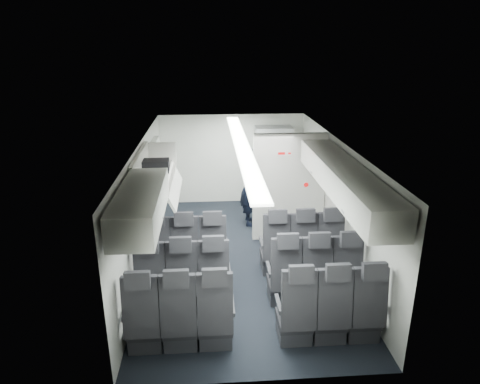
{
  "coord_description": "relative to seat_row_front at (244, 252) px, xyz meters",
  "views": [
    {
      "loc": [
        -0.55,
        -6.95,
        3.75
      ],
      "look_at": [
        0.0,
        0.4,
        1.15
      ],
      "focal_mm": 32.0,
      "sensor_mm": 36.0,
      "label": 1
    }
  ],
  "objects": [
    {
      "name": "boarding_door",
      "position": [
        -1.64,
        2.09,
        0.55
      ],
      "size": [
        0.12,
        1.27,
        1.86
      ],
      "color": "silver",
      "rests_on": "cabin_shell"
    },
    {
      "name": "papers",
      "position": [
        0.49,
        2.1,
        0.64
      ],
      "size": [
        0.21,
        0.06,
        0.15
      ],
      "primitive_type": "cube",
      "rotation": [
        0.0,
        0.0,
        -0.18
      ],
      "color": "white",
      "rests_on": "flight_attendant"
    },
    {
      "name": "seat_row_mid",
      "position": [
        0.0,
        -0.9,
        0.0
      ],
      "size": [
        3.33,
        0.56,
        1.24
      ],
      "color": "black",
      "rests_on": "cabin_shell"
    },
    {
      "name": "overhead_bin_left_front_open",
      "position": [
        -1.44,
        0.28,
        1.33
      ],
      "size": [
        0.64,
        1.7,
        0.72
      ],
      "color": "#9E9E93",
      "rests_on": "cabin_shell"
    },
    {
      "name": "overhead_bin_right_front",
      "position": [
        1.4,
        0.28,
        1.46
      ],
      "size": [
        0.53,
        1.7,
        0.4
      ],
      "color": "silver",
      "rests_on": "cabin_shell"
    },
    {
      "name": "seat_row_front",
      "position": [
        0.0,
        0.0,
        0.0
      ],
      "size": [
        3.33,
        0.56,
        1.24
      ],
      "color": "black",
      "rests_on": "cabin_shell"
    },
    {
      "name": "galley_unit",
      "position": [
        0.95,
        3.25,
        0.55
      ],
      "size": [
        0.85,
        0.52,
        1.9
      ],
      "color": "#939399",
      "rests_on": "cabin_shell"
    },
    {
      "name": "seat_row_rear",
      "position": [
        0.0,
        -1.8,
        0.0
      ],
      "size": [
        3.33,
        0.56,
        1.24
      ],
      "color": "black",
      "rests_on": "cabin_shell"
    },
    {
      "name": "overhead_bin_left_rear",
      "position": [
        -1.4,
        -1.47,
        1.46
      ],
      "size": [
        0.53,
        1.8,
        0.4
      ],
      "color": "silver",
      "rests_on": "cabin_shell"
    },
    {
      "name": "flight_attendant",
      "position": [
        0.3,
        2.15,
        0.44
      ],
      "size": [
        0.42,
        0.63,
        1.68
      ],
      "primitive_type": "imported",
      "rotation": [
        0.0,
        0.0,
        1.61
      ],
      "color": "black",
      "rests_on": "ground"
    },
    {
      "name": "overhead_bin_right_rear",
      "position": [
        1.4,
        -1.47,
        1.46
      ],
      "size": [
        0.53,
        1.8,
        0.4
      ],
      "color": "silver",
      "rests_on": "cabin_shell"
    },
    {
      "name": "bulkhead_partition",
      "position": [
        0.98,
        1.33,
        0.67
      ],
      "size": [
        1.4,
        0.15,
        2.13
      ],
      "color": "silver",
      "rests_on": "cabin_shell"
    },
    {
      "name": "cabin_shell",
      "position": [
        0.0,
        0.53,
        0.72
      ],
      "size": [
        3.41,
        6.01,
        2.16
      ],
      "color": "black",
      "rests_on": "ground"
    },
    {
      "name": "carry_on_bag",
      "position": [
        -1.42,
        0.42,
        1.39
      ],
      "size": [
        0.43,
        0.31,
        0.26
      ],
      "primitive_type": "cube",
      "rotation": [
        0.0,
        0.0,
        0.02
      ],
      "color": "black",
      "rests_on": "overhead_bin_left_front_open"
    }
  ]
}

